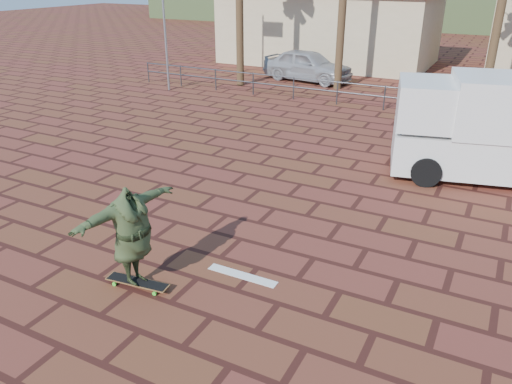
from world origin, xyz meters
TOP-DOWN VIEW (x-y plane):
  - ground at (0.00, 0.00)m, footprint 120.00×120.00m
  - paint_stripe at (0.70, -1.20)m, footprint 1.40×0.22m
  - guardrail at (0.00, 12.00)m, footprint 24.06×0.06m
  - building_west at (-6.00, 22.00)m, footprint 12.60×7.60m
  - longboard at (-0.81, -2.39)m, footprint 1.23×0.41m
  - skateboarder at (-0.81, -2.39)m, footprint 0.89×2.33m
  - campervan at (4.48, 6.19)m, footprint 5.70×3.37m
  - car_silver at (-4.97, 16.00)m, footprint 4.85×2.52m

SIDE VIEW (x-z plane):
  - ground at x=0.00m, z-range 0.00..0.00m
  - paint_stripe at x=0.70m, z-range 0.00..0.01m
  - longboard at x=-0.81m, z-range 0.04..0.16m
  - guardrail at x=0.00m, z-range 0.18..1.18m
  - car_silver at x=-4.97m, z-range 0.00..1.58m
  - skateboarder at x=-0.81m, z-range 0.12..1.97m
  - campervan at x=4.48m, z-range 0.07..2.84m
  - building_west at x=-6.00m, z-range 0.03..4.53m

